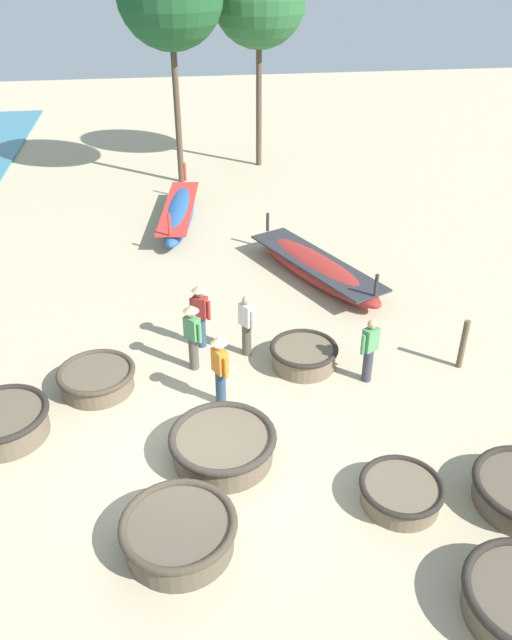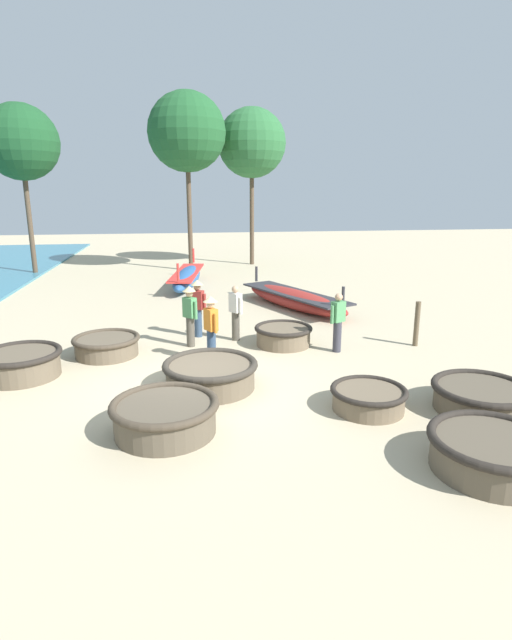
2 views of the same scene
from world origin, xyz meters
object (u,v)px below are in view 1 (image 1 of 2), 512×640
Objects in this scene: coracle_far_right at (97,378)px; coracle_far_left at (179,532)px; mooring_post_inland at (463,344)px; fisherman_standing_right at (247,324)px; fisherman_standing_left at (192,333)px; coracle_nearest at (223,445)px; coracle_weathered at (4,422)px; long_boat_red_hull at (316,267)px; fisherman_hauling at (369,349)px; coracle_center at (401,492)px; coracle_front_right at (304,355)px; fisherman_by_coracle at (200,312)px; fisherman_with_hat at (220,366)px; long_boat_ochre_hull at (179,213)px.

coracle_far_left is (1.60, -4.51, 0.05)m from coracle_far_right.
fisherman_standing_right is at bearing 165.34° from mooring_post_inland.
coracle_far_left is at bearing -96.41° from fisherman_standing_left.
coracle_far_right is 3.60m from coracle_nearest.
fisherman_standing_left reaches higher than coracle_weathered.
fisherman_hauling reaches higher than long_boat_red_hull.
mooring_post_inland reaches higher than coracle_center.
coracle_nearest is at bearing -159.19° from mooring_post_inland.
fisherman_by_coracle is at bearing 152.52° from coracle_front_right.
long_boat_red_hull is at bearing 64.09° from coracle_far_left.
mooring_post_inland is (5.85, -1.76, -0.34)m from fisherman_by_coracle.
fisherman_hauling is at bearing 5.60° from fisherman_with_hat.
coracle_far_right is 3.59m from fisherman_standing_right.
long_boat_red_hull is (3.75, -4.75, -0.05)m from long_boat_ochre_hull.
fisherman_standing_right reaches higher than coracle_far_left.
coracle_far_right is at bearing 174.51° from fisherman_hauling.
fisherman_by_coracle is (0.19, -7.86, 0.56)m from long_boat_ochre_hull.
fisherman_by_coracle reaches higher than fisherman_hauling.
fisherman_standing_left is 1.06× the size of fisherman_standing_right.
coracle_far_left is at bearing -115.25° from coracle_nearest.
fisherman_hauling is at bearing 42.06° from coracle_far_left.
mooring_post_inland is at bearing 20.81° from coracle_nearest.
long_boat_ochre_hull is 3.56× the size of fisherman_standing_right.
coracle_nearest is at bearing -149.86° from fisherman_hauling.
fisherman_by_coracle is (0.24, 0.91, 0.00)m from fisherman_standing_left.
fisherman_by_coracle is at bearing 119.15° from coracle_center.
coracle_center is at bearing -48.86° from fisherman_with_hat.
coracle_front_right is 1.59m from fisherman_hauling.
fisherman_standing_right is 1.27× the size of mooring_post_inland.
mooring_post_inland reaches higher than coracle_weathered.
coracle_weathered is 0.33× the size of long_boat_red_hull.
long_boat_red_hull is at bearing 86.73° from coracle_center.
long_boat_ochre_hull is at bearing 128.30° from long_boat_red_hull.
fisherman_hauling is at bearing -15.26° from fisherman_standing_left.
coracle_nearest is at bearing -105.08° from fisherman_standing_right.
long_boat_red_hull is at bearing 115.14° from mooring_post_inland.
long_boat_red_hull is (5.96, 4.47, 0.06)m from coracle_far_right.
mooring_post_inland is at bearing 5.13° from fisherman_with_hat.
mooring_post_inland is (6.09, -0.86, -0.34)m from fisherman_standing_left.
fisherman_with_hat reaches higher than coracle_front_right.
coracle_nearest is at bearing -116.09° from long_boat_red_hull.
coracle_weathered reaches higher than coracle_far_right.
fisherman_by_coracle reaches higher than long_boat_ochre_hull.
fisherman_with_hat is at bearing -174.87° from mooring_post_inland.
long_boat_red_hull is at bearing 36.83° from coracle_weathered.
mooring_post_inland reaches higher than coracle_far_right.
fisherman_standing_right is at bearing 14.10° from coracle_far_right.
fisherman_hauling is (4.36, 3.93, 0.51)m from coracle_far_left.
long_boat_ochre_hull is 10.15m from fisherman_with_hat.
long_boat_ochre_hull reaches higher than coracle_weathered.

